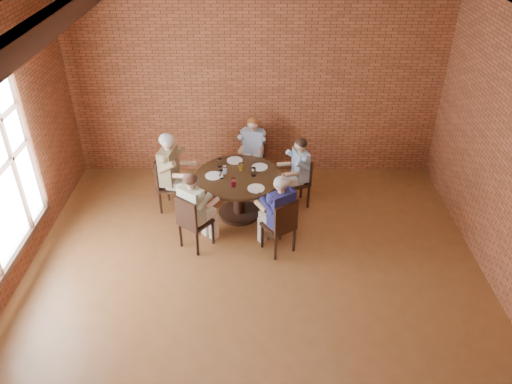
{
  "coord_description": "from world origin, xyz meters",
  "views": [
    {
      "loc": [
        0.05,
        -4.76,
        4.79
      ],
      "look_at": [
        0.02,
        1.0,
        1.08
      ],
      "focal_mm": 35.0,
      "sensor_mm": 36.0,
      "label": 1
    }
  ],
  "objects_px": {
    "chair_b": "(254,156)",
    "diner_e": "(279,214)",
    "chair_d": "(192,221)",
    "chair_e": "(282,225)",
    "diner_c": "(173,173)",
    "smartphone": "(258,190)",
    "chair_c": "(168,181)",
    "diner_d": "(195,210)",
    "diner_b": "(253,151)",
    "dining_table": "(239,187)",
    "diner_a": "(297,173)",
    "chair_a": "(301,179)"
  },
  "relations": [
    {
      "from": "diner_b",
      "to": "diner_e",
      "type": "bearing_deg",
      "value": -67.56
    },
    {
      "from": "chair_a",
      "to": "diner_d",
      "type": "distance_m",
      "value": 2.0
    },
    {
      "from": "chair_a",
      "to": "diner_d",
      "type": "xyz_separation_m",
      "value": [
        -1.63,
        -1.14,
        0.16
      ]
    },
    {
      "from": "chair_a",
      "to": "smartphone",
      "type": "xyz_separation_m",
      "value": [
        -0.71,
        -0.78,
        0.27
      ]
    },
    {
      "from": "diner_d",
      "to": "smartphone",
      "type": "distance_m",
      "value": 1.0
    },
    {
      "from": "dining_table",
      "to": "chair_c",
      "type": "bearing_deg",
      "value": 170.17
    },
    {
      "from": "chair_b",
      "to": "diner_b",
      "type": "height_order",
      "value": "diner_b"
    },
    {
      "from": "diner_b",
      "to": "diner_e",
      "type": "relative_size",
      "value": 0.96
    },
    {
      "from": "chair_c",
      "to": "diner_b",
      "type": "bearing_deg",
      "value": -47.55
    },
    {
      "from": "diner_b",
      "to": "chair_d",
      "type": "bearing_deg",
      "value": -102.91
    },
    {
      "from": "diner_a",
      "to": "chair_c",
      "type": "xyz_separation_m",
      "value": [
        -2.12,
        -0.11,
        -0.1
      ]
    },
    {
      "from": "diner_c",
      "to": "smartphone",
      "type": "relative_size",
      "value": 9.42
    },
    {
      "from": "chair_e",
      "to": "smartphone",
      "type": "relative_size",
      "value": 6.21
    },
    {
      "from": "diner_c",
      "to": "chair_e",
      "type": "xyz_separation_m",
      "value": [
        1.73,
        -1.15,
        -0.19
      ]
    },
    {
      "from": "chair_a",
      "to": "smartphone",
      "type": "distance_m",
      "value": 1.09
    },
    {
      "from": "chair_d",
      "to": "smartphone",
      "type": "bearing_deg",
      "value": -119.31
    },
    {
      "from": "dining_table",
      "to": "chair_d",
      "type": "xyz_separation_m",
      "value": [
        -0.66,
        -0.87,
        -0.03
      ]
    },
    {
      "from": "chair_c",
      "to": "diner_c",
      "type": "height_order",
      "value": "diner_c"
    },
    {
      "from": "diner_b",
      "to": "chair_d",
      "type": "relative_size",
      "value": 1.35
    },
    {
      "from": "chair_a",
      "to": "chair_e",
      "type": "relative_size",
      "value": 0.97
    },
    {
      "from": "diner_b",
      "to": "diner_e",
      "type": "height_order",
      "value": "diner_e"
    },
    {
      "from": "diner_b",
      "to": "chair_c",
      "type": "bearing_deg",
      "value": -136.22
    },
    {
      "from": "chair_b",
      "to": "chair_d",
      "type": "xyz_separation_m",
      "value": [
        -0.88,
        -2.02,
        0.01
      ]
    },
    {
      "from": "diner_d",
      "to": "diner_e",
      "type": "height_order",
      "value": "diner_d"
    },
    {
      "from": "diner_a",
      "to": "chair_e",
      "type": "bearing_deg",
      "value": -31.6
    },
    {
      "from": "chair_c",
      "to": "smartphone",
      "type": "relative_size",
      "value": 6.58
    },
    {
      "from": "diner_a",
      "to": "smartphone",
      "type": "xyz_separation_m",
      "value": [
        -0.64,
        -0.76,
        0.14
      ]
    },
    {
      "from": "diner_c",
      "to": "smartphone",
      "type": "bearing_deg",
      "value": -104.64
    },
    {
      "from": "diner_b",
      "to": "diner_d",
      "type": "distance_m",
      "value": 2.06
    },
    {
      "from": "diner_a",
      "to": "chair_d",
      "type": "relative_size",
      "value": 1.36
    },
    {
      "from": "chair_a",
      "to": "chair_c",
      "type": "height_order",
      "value": "chair_c"
    },
    {
      "from": "chair_c",
      "to": "smartphone",
      "type": "bearing_deg",
      "value": -103.82
    },
    {
      "from": "dining_table",
      "to": "chair_e",
      "type": "bearing_deg",
      "value": -55.93
    },
    {
      "from": "chair_c",
      "to": "diner_c",
      "type": "bearing_deg",
      "value": -90.0
    },
    {
      "from": "smartphone",
      "to": "diner_e",
      "type": "bearing_deg",
      "value": -58.95
    },
    {
      "from": "chair_c",
      "to": "chair_e",
      "type": "bearing_deg",
      "value": -112.88
    },
    {
      "from": "chair_b",
      "to": "chair_c",
      "type": "relative_size",
      "value": 0.91
    },
    {
      "from": "chair_c",
      "to": "diner_d",
      "type": "distance_m",
      "value": 1.16
    },
    {
      "from": "chair_c",
      "to": "diner_d",
      "type": "relative_size",
      "value": 0.75
    },
    {
      "from": "diner_c",
      "to": "diner_e",
      "type": "xyz_separation_m",
      "value": [
        1.68,
        -1.09,
        -0.05
      ]
    },
    {
      "from": "smartphone",
      "to": "chair_e",
      "type": "bearing_deg",
      "value": -58.81
    },
    {
      "from": "chair_d",
      "to": "chair_e",
      "type": "xyz_separation_m",
      "value": [
        1.31,
        -0.1,
        -0.0
      ]
    },
    {
      "from": "diner_e",
      "to": "smartphone",
      "type": "height_order",
      "value": "diner_e"
    },
    {
      "from": "chair_e",
      "to": "diner_a",
      "type": "bearing_deg",
      "value": -137.4
    },
    {
      "from": "diner_b",
      "to": "chair_e",
      "type": "relative_size",
      "value": 1.35
    },
    {
      "from": "chair_a",
      "to": "chair_c",
      "type": "relative_size",
      "value": 0.92
    },
    {
      "from": "chair_b",
      "to": "diner_e",
      "type": "xyz_separation_m",
      "value": [
        0.38,
        -2.05,
        0.16
      ]
    },
    {
      "from": "diner_e",
      "to": "chair_e",
      "type": "bearing_deg",
      "value": 90.0
    },
    {
      "from": "diner_c",
      "to": "chair_a",
      "type": "bearing_deg",
      "value": -76.03
    },
    {
      "from": "chair_a",
      "to": "chair_e",
      "type": "height_order",
      "value": "chair_e"
    }
  ]
}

